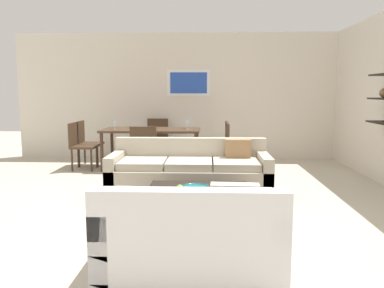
# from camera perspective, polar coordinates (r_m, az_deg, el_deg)

# --- Properties ---
(ground_plane) EXTENTS (18.00, 18.00, 0.00)m
(ground_plane) POSITION_cam_1_polar(r_m,az_deg,el_deg) (5.28, -0.69, -8.38)
(ground_plane) COLOR #BCB29E
(back_wall_unit) EXTENTS (8.40, 0.09, 2.70)m
(back_wall_unit) POSITION_cam_1_polar(r_m,az_deg,el_deg) (8.60, 2.49, 6.94)
(back_wall_unit) COLOR silver
(back_wall_unit) RESTS_ON ground
(sofa_beige) EXTENTS (2.20, 0.90, 0.78)m
(sofa_beige) POSITION_cam_1_polar(r_m,az_deg,el_deg) (5.53, -0.26, -4.52)
(sofa_beige) COLOR #B2A893
(sofa_beige) RESTS_ON ground
(loveseat_white) EXTENTS (1.41, 0.90, 0.78)m
(loveseat_white) POSITION_cam_1_polar(r_m,az_deg,el_deg) (3.22, -0.05, -13.57)
(loveseat_white) COLOR white
(loveseat_white) RESTS_ON ground
(coffee_table) EXTENTS (1.14, 0.94, 0.38)m
(coffee_table) POSITION_cam_1_polar(r_m,az_deg,el_deg) (4.38, 0.97, -9.16)
(coffee_table) COLOR black
(coffee_table) RESTS_ON ground
(decorative_bowl) EXTENTS (0.30, 0.30, 0.06)m
(decorative_bowl) POSITION_cam_1_polar(r_m,az_deg,el_deg) (4.29, 0.51, -6.46)
(decorative_bowl) COLOR #19666B
(decorative_bowl) RESTS_ON coffee_table
(candle_jar) EXTENTS (0.08, 0.08, 0.08)m
(candle_jar) POSITION_cam_1_polar(r_m,az_deg,el_deg) (4.31, 5.10, -6.33)
(candle_jar) COLOR silver
(candle_jar) RESTS_ON coffee_table
(apple_on_coffee_table) EXTENTS (0.08, 0.08, 0.08)m
(apple_on_coffee_table) POSITION_cam_1_polar(r_m,az_deg,el_deg) (4.27, -1.80, -6.41)
(apple_on_coffee_table) COLOR #669E2D
(apple_on_coffee_table) RESTS_ON coffee_table
(dining_table) EXTENTS (1.83, 0.89, 0.75)m
(dining_table) POSITION_cam_1_polar(r_m,az_deg,el_deg) (7.51, -5.90, 1.65)
(dining_table) COLOR #422D1E
(dining_table) RESTS_ON ground
(dining_chair_right_far) EXTENTS (0.44, 0.44, 0.88)m
(dining_chair_right_far) POSITION_cam_1_polar(r_m,az_deg,el_deg) (7.65, 4.18, 0.47)
(dining_chair_right_far) COLOR #422D1E
(dining_chair_right_far) RESTS_ON ground
(dining_chair_right_near) EXTENTS (0.44, 0.44, 0.88)m
(dining_chair_right_near) POSITION_cam_1_polar(r_m,az_deg,el_deg) (7.26, 4.29, 0.07)
(dining_chair_right_near) COLOR #422D1E
(dining_chair_right_near) RESTS_ON ground
(dining_chair_foot) EXTENTS (0.44, 0.44, 0.88)m
(dining_chair_foot) POSITION_cam_1_polar(r_m,az_deg,el_deg) (6.69, -6.91, -0.60)
(dining_chair_foot) COLOR #422D1E
(dining_chair_foot) RESTS_ON ground
(dining_chair_left_near) EXTENTS (0.44, 0.44, 0.88)m
(dining_chair_left_near) POSITION_cam_1_polar(r_m,az_deg,el_deg) (7.63, -15.98, 0.17)
(dining_chair_left_near) COLOR #422D1E
(dining_chair_left_near) RESTS_ON ground
(dining_chair_left_far) EXTENTS (0.44, 0.44, 0.88)m
(dining_chair_left_far) POSITION_cam_1_polar(r_m,az_deg,el_deg) (8.01, -15.09, 0.55)
(dining_chair_left_far) COLOR #422D1E
(dining_chair_left_far) RESTS_ON ground
(dining_chair_head) EXTENTS (0.44, 0.44, 0.88)m
(dining_chair_head) POSITION_cam_1_polar(r_m,az_deg,el_deg) (8.36, -5.06, 1.07)
(dining_chair_head) COLOR #422D1E
(dining_chair_head) RESTS_ON ground
(wine_glass_left_near) EXTENTS (0.06, 0.06, 0.17)m
(wine_glass_left_near) POSITION_cam_1_polar(r_m,az_deg,el_deg) (7.51, -11.19, 2.98)
(wine_glass_left_near) COLOR silver
(wine_glass_left_near) RESTS_ON dining_table
(wine_glass_right_near) EXTENTS (0.06, 0.06, 0.16)m
(wine_glass_right_near) POSITION_cam_1_polar(r_m,az_deg,el_deg) (7.31, -0.76, 2.95)
(wine_glass_right_near) COLOR silver
(wine_glass_right_near) RESTS_ON dining_table
(wine_glass_right_far) EXTENTS (0.08, 0.08, 0.17)m
(wine_glass_right_far) POSITION_cam_1_polar(r_m,az_deg,el_deg) (7.53, -0.67, 3.16)
(wine_glass_right_far) COLOR silver
(wine_glass_right_far) RESTS_ON dining_table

